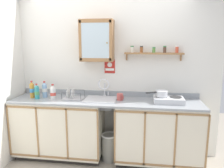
# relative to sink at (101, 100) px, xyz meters

# --- Properties ---
(back_wall) EXTENTS (3.49, 0.07, 2.70)m
(back_wall) POSITION_rel_sink_xyz_m (0.07, 0.28, 0.41)
(back_wall) COLOR silver
(back_wall) RESTS_ON ground
(lower_cabinet_run) EXTENTS (1.39, 0.60, 0.93)m
(lower_cabinet_run) POSITION_rel_sink_xyz_m (-0.67, -0.04, -0.48)
(lower_cabinet_run) COLOR black
(lower_cabinet_run) RESTS_ON ground
(lower_cabinet_run_right) EXTENTS (1.27, 0.60, 0.93)m
(lower_cabinet_run_right) POSITION_rel_sink_xyz_m (0.88, -0.04, -0.48)
(lower_cabinet_run_right) COLOR black
(lower_cabinet_run_right) RESTS_ON ground
(countertop) EXTENTS (2.85, 0.62, 0.03)m
(countertop) POSITION_rel_sink_xyz_m (0.07, -0.04, -0.00)
(countertop) COLOR gray
(countertop) RESTS_ON lower_cabinet_run
(backsplash) EXTENTS (2.85, 0.02, 0.08)m
(backsplash) POSITION_rel_sink_xyz_m (0.07, 0.24, 0.05)
(backsplash) COLOR gray
(backsplash) RESTS_ON countertop
(sink) EXTENTS (0.48, 0.45, 0.42)m
(sink) POSITION_rel_sink_xyz_m (0.00, 0.00, 0.00)
(sink) COLOR silver
(sink) RESTS_ON countertop
(hot_plate_stove) EXTENTS (0.43, 0.29, 0.08)m
(hot_plate_stove) POSITION_rel_sink_xyz_m (1.01, -0.04, 0.05)
(hot_plate_stove) COLOR silver
(hot_plate_stove) RESTS_ON countertop
(saucepan) EXTENTS (0.32, 0.21, 0.09)m
(saucepan) POSITION_rel_sink_xyz_m (0.90, -0.02, 0.14)
(saucepan) COLOR silver
(saucepan) RESTS_ON hot_plate_stove
(bottle_opaque_white_0) EXTENTS (0.09, 0.09, 0.23)m
(bottle_opaque_white_0) POSITION_rel_sink_xyz_m (-0.74, -0.06, 0.11)
(bottle_opaque_white_0) COLOR white
(bottle_opaque_white_0) RESTS_ON countertop
(bottle_water_blue_1) EXTENTS (0.08, 0.08, 0.26)m
(bottle_water_blue_1) POSITION_rel_sink_xyz_m (-0.91, 0.00, 0.13)
(bottle_water_blue_1) COLOR #8CB7E0
(bottle_water_blue_1) RESTS_ON countertop
(bottle_juice_amber_2) EXTENTS (0.07, 0.07, 0.27)m
(bottle_juice_amber_2) POSITION_rel_sink_xyz_m (-1.08, -0.06, 0.14)
(bottle_juice_amber_2) COLOR gold
(bottle_juice_amber_2) RESTS_ON countertop
(bottle_detergent_teal_3) EXTENTS (0.07, 0.07, 0.24)m
(bottle_detergent_teal_3) POSITION_rel_sink_xyz_m (-0.98, -0.11, 0.12)
(bottle_detergent_teal_3) COLOR teal
(bottle_detergent_teal_3) RESTS_ON countertop
(dish_rack) EXTENTS (0.32, 0.24, 0.17)m
(dish_rack) POSITION_rel_sink_xyz_m (-0.44, -0.03, 0.05)
(dish_rack) COLOR #B2B2B7
(dish_rack) RESTS_ON countertop
(mug) EXTENTS (0.11, 0.11, 0.10)m
(mug) POSITION_rel_sink_xyz_m (0.30, -0.01, 0.06)
(mug) COLOR #B24C47
(mug) RESTS_ON countertop
(wall_cabinet) EXTENTS (0.51, 0.27, 0.62)m
(wall_cabinet) POSITION_rel_sink_xyz_m (-0.08, 0.13, 0.90)
(wall_cabinet) COLOR #996B42
(spice_shelf) EXTENTS (0.88, 0.14, 0.23)m
(spice_shelf) POSITION_rel_sink_xyz_m (0.78, 0.18, 0.72)
(spice_shelf) COLOR #996B42
(warning_sign) EXTENTS (0.17, 0.01, 0.22)m
(warning_sign) POSITION_rel_sink_xyz_m (0.10, 0.25, 0.49)
(warning_sign) COLOR #B2261E
(trash_bin) EXTENTS (0.25, 0.25, 0.43)m
(trash_bin) POSITION_rel_sink_xyz_m (0.14, -0.08, -0.73)
(trash_bin) COLOR gray
(trash_bin) RESTS_ON ground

